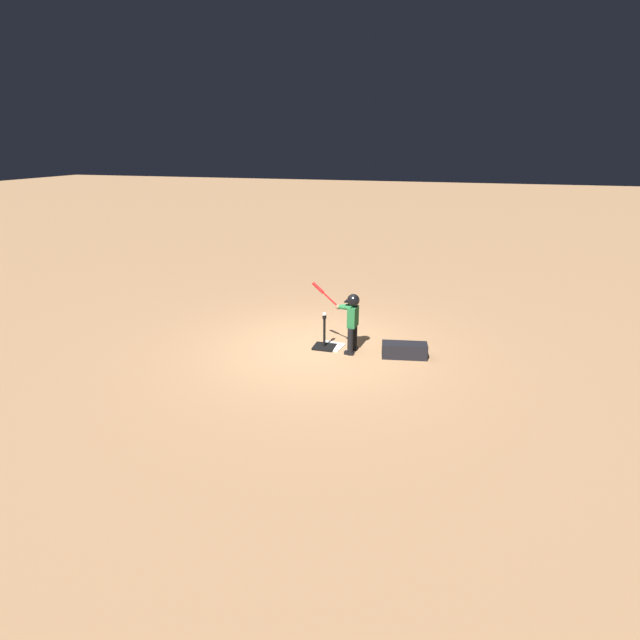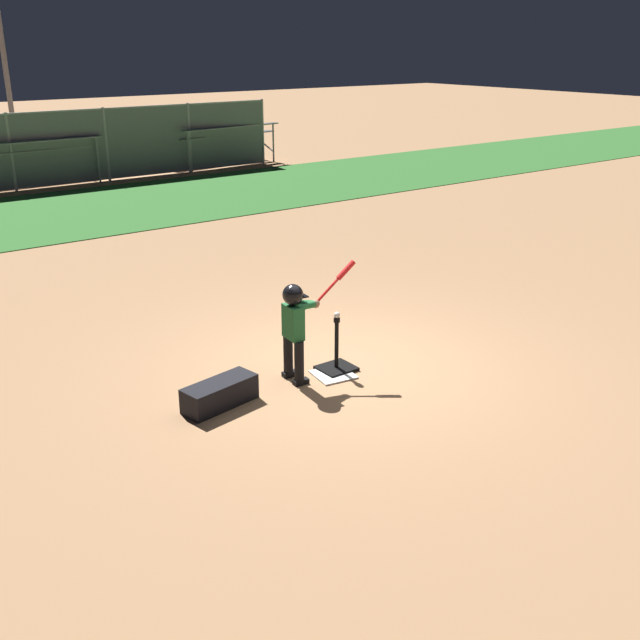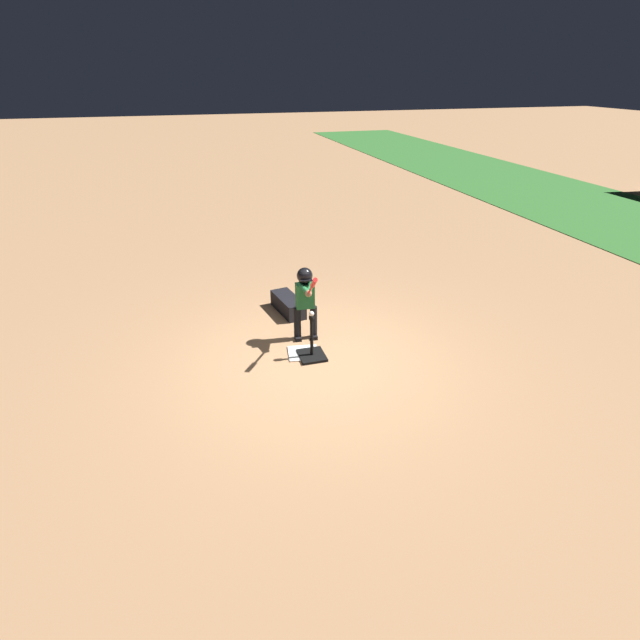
% 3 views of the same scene
% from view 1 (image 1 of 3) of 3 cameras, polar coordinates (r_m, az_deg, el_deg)
% --- Properties ---
extents(ground_plane, '(90.00, 90.00, 0.00)m').
position_cam_1_polar(ground_plane, '(9.86, -0.55, -3.20)').
color(ground_plane, '#AD7F56').
extents(home_plate, '(0.50, 0.50, 0.02)m').
position_cam_1_polar(home_plate, '(9.92, 1.33, -3.00)').
color(home_plate, white).
rests_on(home_plate, ground_plane).
extents(batting_tee, '(0.42, 0.38, 0.66)m').
position_cam_1_polar(batting_tee, '(9.83, 0.50, -2.68)').
color(batting_tee, black).
rests_on(batting_tee, ground_plane).
extents(batter_child, '(0.95, 0.37, 1.33)m').
position_cam_1_polar(batter_child, '(9.42, 3.58, 0.52)').
color(batter_child, black).
rests_on(batter_child, ground_plane).
extents(baseball, '(0.07, 0.07, 0.07)m').
position_cam_1_polar(baseball, '(9.61, 0.51, 0.66)').
color(baseball, white).
rests_on(baseball, batting_tee).
extents(equipment_bag, '(0.88, 0.47, 0.28)m').
position_cam_1_polar(equipment_bag, '(9.52, 9.62, -3.43)').
color(equipment_bag, black).
rests_on(equipment_bag, ground_plane).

